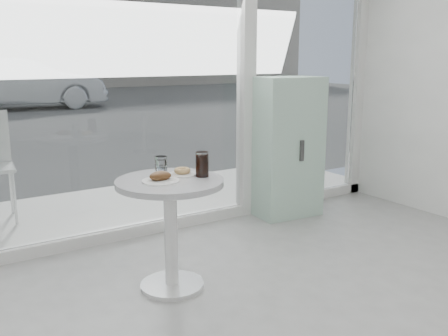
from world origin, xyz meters
TOP-DOWN VIEW (x-y plane):
  - storefront at (0.07, 3.00)m, footprint 5.00×0.14m
  - main_table at (-0.50, 1.90)m, footprint 0.72×0.72m
  - patio_deck at (0.00, 3.80)m, footprint 5.60×1.60m
  - mint_cabinet at (1.23, 2.76)m, footprint 0.67×0.48m
  - car_silver at (1.29, 15.03)m, footprint 4.77×2.10m
  - plate_fritter at (-0.57, 1.88)m, footprint 0.24×0.24m
  - plate_donut at (-0.37, 1.97)m, footprint 0.19×0.19m
  - water_tumbler_a at (-0.49, 2.03)m, footprint 0.08×0.08m
  - water_tumbler_b at (-0.50, 2.04)m, footprint 0.07×0.07m
  - cola_glass at (-0.27, 1.86)m, footprint 0.09×0.09m

SIDE VIEW (x-z plane):
  - patio_deck at x=0.00m, z-range 0.00..0.05m
  - main_table at x=-0.50m, z-range 0.17..0.94m
  - mint_cabinet at x=1.23m, z-range 0.00..1.38m
  - car_silver at x=1.29m, z-range 0.00..1.52m
  - plate_donut at x=-0.37m, z-range 0.76..0.82m
  - plate_fritter at x=-0.57m, z-range 0.76..0.83m
  - water_tumbler_b at x=-0.50m, z-range 0.76..0.87m
  - water_tumbler_a at x=-0.49m, z-range 0.76..0.90m
  - cola_glass at x=-0.27m, z-range 0.77..0.94m
  - storefront at x=0.07m, z-range 0.21..3.21m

